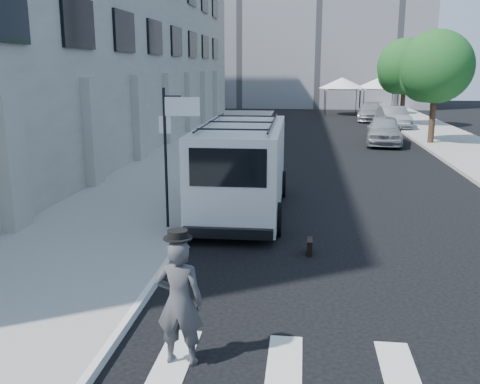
% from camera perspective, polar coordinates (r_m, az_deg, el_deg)
% --- Properties ---
extents(ground, '(120.00, 120.00, 0.00)m').
position_cam_1_polar(ground, '(10.49, 1.99, -10.07)').
color(ground, black).
rests_on(ground, ground).
extents(sidewalk_left, '(4.50, 48.00, 0.15)m').
position_cam_1_polar(sidewalk_left, '(26.40, -4.32, 4.36)').
color(sidewalk_left, gray).
rests_on(sidewalk_left, ground).
extents(sidewalk_right, '(4.00, 56.00, 0.15)m').
position_cam_1_polar(sidewalk_right, '(30.99, 22.15, 4.74)').
color(sidewalk_right, gray).
rests_on(sidewalk_right, ground).
extents(building_left, '(10.00, 44.00, 12.00)m').
position_cam_1_polar(building_left, '(30.26, -17.93, 16.17)').
color(building_left, gray).
rests_on(building_left, ground).
extents(sign_pole, '(1.03, 0.07, 3.50)m').
position_cam_1_polar(sign_pole, '(13.26, -7.03, 6.68)').
color(sign_pole, black).
rests_on(sign_pole, sidewalk_left).
extents(tree_near, '(3.80, 3.83, 6.03)m').
position_cam_1_polar(tree_near, '(30.50, 19.95, 12.17)').
color(tree_near, black).
rests_on(tree_near, ground).
extents(tree_far, '(3.80, 3.83, 6.03)m').
position_cam_1_polar(tree_far, '(39.33, 17.00, 12.46)').
color(tree_far, black).
rests_on(tree_far, ground).
extents(tent_left, '(4.00, 4.00, 3.20)m').
position_cam_1_polar(tent_left, '(47.73, 10.83, 11.32)').
color(tent_left, black).
rests_on(tent_left, ground).
extents(tent_right, '(4.00, 4.00, 3.20)m').
position_cam_1_polar(tent_right, '(48.55, 14.63, 11.16)').
color(tent_right, black).
rests_on(tent_right, ground).
extents(businessman, '(0.70, 0.47, 1.87)m').
position_cam_1_polar(businessman, '(7.68, -6.47, -11.59)').
color(businessman, '#3E3E41').
rests_on(businessman, ground).
extents(briefcase, '(0.12, 0.44, 0.34)m').
position_cam_1_polar(briefcase, '(12.27, 7.43, -5.79)').
color(briefcase, black).
rests_on(briefcase, ground).
extents(suitcase, '(0.33, 0.44, 1.08)m').
position_cam_1_polar(suitcase, '(13.31, -1.65, -3.61)').
color(suitcase, black).
rests_on(suitcase, ground).
extents(cargo_van, '(2.48, 6.86, 2.55)m').
position_cam_1_polar(cargo_van, '(15.47, 0.26, 2.69)').
color(cargo_van, silver).
rests_on(cargo_van, ground).
extents(parked_car_a, '(2.35, 4.75, 1.56)m').
position_cam_1_polar(parked_car_a, '(30.06, 15.12, 6.38)').
color(parked_car_a, '#96989D').
rests_on(parked_car_a, ground).
extents(parked_car_b, '(1.90, 4.68, 1.51)m').
position_cam_1_polar(parked_car_b, '(37.94, 16.00, 7.64)').
color(parked_car_b, slate).
rests_on(parked_car_b, ground).
extents(parked_car_c, '(2.49, 4.95, 1.38)m').
position_cam_1_polar(parked_car_c, '(43.12, 13.77, 8.30)').
color(parked_car_c, '#919398').
rests_on(parked_car_c, ground).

